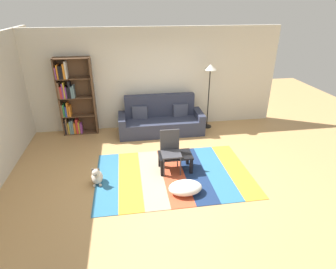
% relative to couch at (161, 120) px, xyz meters
% --- Properties ---
extents(ground_plane, '(14.00, 14.00, 0.00)m').
position_rel_couch_xyz_m(ground_plane, '(-0.06, -2.02, -0.34)').
color(ground_plane, tan).
extents(back_wall, '(6.80, 0.10, 2.70)m').
position_rel_couch_xyz_m(back_wall, '(-0.06, 0.53, 1.01)').
color(back_wall, silver).
rests_on(back_wall, ground_plane).
extents(rug, '(3.17, 2.10, 0.01)m').
position_rel_couch_xyz_m(rug, '(-0.02, -2.15, -0.33)').
color(rug, teal).
rests_on(rug, ground_plane).
extents(couch, '(2.26, 0.80, 1.00)m').
position_rel_couch_xyz_m(couch, '(0.00, 0.00, 0.00)').
color(couch, '#2D3347').
rests_on(couch, ground_plane).
extents(bookshelf, '(0.90, 0.28, 2.03)m').
position_rel_couch_xyz_m(bookshelf, '(-2.28, 0.28, 0.63)').
color(bookshelf, brown).
rests_on(bookshelf, ground_plane).
extents(coffee_table, '(0.69, 0.45, 0.37)m').
position_rel_couch_xyz_m(coffee_table, '(0.05, -1.96, -0.03)').
color(coffee_table, black).
rests_on(coffee_table, rug).
extents(pouf, '(0.63, 0.43, 0.23)m').
position_rel_couch_xyz_m(pouf, '(0.09, -2.78, -0.21)').
color(pouf, white).
rests_on(pouf, rug).
extents(dog, '(0.22, 0.35, 0.40)m').
position_rel_couch_xyz_m(dog, '(-1.56, -2.21, -0.18)').
color(dog, beige).
rests_on(dog, ground_plane).
extents(standing_lamp, '(0.32, 0.32, 1.78)m').
position_rel_couch_xyz_m(standing_lamp, '(1.35, 0.14, 1.15)').
color(standing_lamp, black).
rests_on(standing_lamp, ground_plane).
extents(tv_remote, '(0.12, 0.15, 0.02)m').
position_rel_couch_xyz_m(tv_remote, '(-0.04, -2.02, 0.05)').
color(tv_remote, black).
rests_on(tv_remote, coffee_table).
extents(folding_chair, '(0.40, 0.40, 0.90)m').
position_rel_couch_xyz_m(folding_chair, '(-0.06, -1.94, 0.20)').
color(folding_chair, '#38383D').
rests_on(folding_chair, ground_plane).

